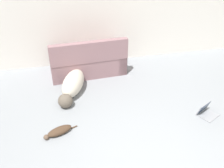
{
  "coord_description": "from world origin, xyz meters",
  "views": [
    {
      "loc": [
        -1.06,
        -2.07,
        3.04
      ],
      "look_at": [
        -0.19,
        1.82,
        0.5
      ],
      "focal_mm": 40.0,
      "sensor_mm": 36.0,
      "label": 1
    }
  ],
  "objects_px": {
    "couch": "(88,62)",
    "laptop_open": "(206,111)",
    "cat": "(59,131)",
    "dog": "(72,85)"
  },
  "relations": [
    {
      "from": "couch",
      "to": "laptop_open",
      "type": "distance_m",
      "value": 2.84
    },
    {
      "from": "cat",
      "to": "laptop_open",
      "type": "height_order",
      "value": "laptop_open"
    },
    {
      "from": "couch",
      "to": "laptop_open",
      "type": "xyz_separation_m",
      "value": [
        1.95,
        -2.06,
        -0.22
      ]
    },
    {
      "from": "couch",
      "to": "dog",
      "type": "height_order",
      "value": "couch"
    },
    {
      "from": "dog",
      "to": "cat",
      "type": "bearing_deg",
      "value": 6.08
    },
    {
      "from": "couch",
      "to": "dog",
      "type": "relative_size",
      "value": 1.33
    },
    {
      "from": "laptop_open",
      "to": "cat",
      "type": "bearing_deg",
      "value": 150.91
    },
    {
      "from": "cat",
      "to": "dog",
      "type": "bearing_deg",
      "value": -127.4
    },
    {
      "from": "dog",
      "to": "cat",
      "type": "distance_m",
      "value": 1.24
    },
    {
      "from": "couch",
      "to": "laptop_open",
      "type": "relative_size",
      "value": 4.14
    }
  ]
}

